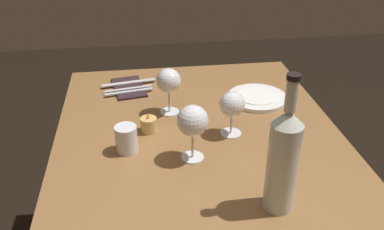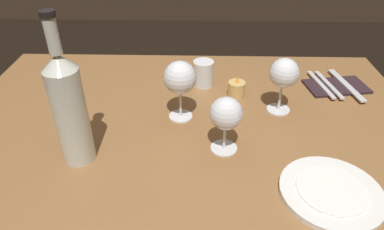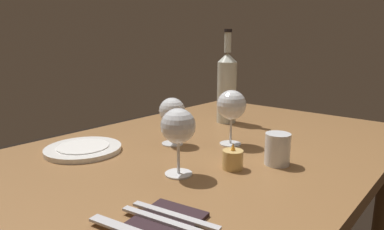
% 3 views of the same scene
% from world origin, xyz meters
% --- Properties ---
extents(dining_table, '(1.30, 0.90, 0.74)m').
position_xyz_m(dining_table, '(0.00, 0.00, 0.65)').
color(dining_table, olive).
rests_on(dining_table, ground).
extents(wine_glass_left, '(0.08, 0.08, 0.15)m').
position_xyz_m(wine_glass_left, '(0.09, -0.10, 0.84)').
color(wine_glass_left, white).
rests_on(wine_glass_left, dining_table).
extents(wine_glass_right, '(0.09, 0.09, 0.17)m').
position_xyz_m(wine_glass_right, '(-0.02, 0.04, 0.86)').
color(wine_glass_right, white).
rests_on(wine_glass_right, dining_table).
extents(wine_glass_centre, '(0.08, 0.08, 0.16)m').
position_xyz_m(wine_glass_centre, '(0.26, 0.08, 0.86)').
color(wine_glass_centre, white).
rests_on(wine_glass_centre, dining_table).
extents(wine_bottle, '(0.07, 0.07, 0.35)m').
position_xyz_m(wine_bottle, '(-0.25, -0.14, 0.88)').
color(wine_bottle, silver).
rests_on(wine_bottle, dining_table).
extents(water_tumbler, '(0.06, 0.06, 0.08)m').
position_xyz_m(water_tumbler, '(0.04, 0.23, 0.78)').
color(water_tumbler, white).
rests_on(water_tumbler, dining_table).
extents(votive_candle, '(0.05, 0.05, 0.07)m').
position_xyz_m(votive_candle, '(0.14, 0.16, 0.76)').
color(votive_candle, '#DBB266').
rests_on(votive_candle, dining_table).
extents(dinner_plate, '(0.22, 0.22, 0.02)m').
position_xyz_m(dinner_plate, '(0.31, -0.25, 0.75)').
color(dinner_plate, white).
rests_on(dinner_plate, dining_table).
extents(folded_napkin, '(0.21, 0.14, 0.01)m').
position_xyz_m(folded_napkin, '(0.47, 0.22, 0.74)').
color(folded_napkin, '#2D1E23').
rests_on(folded_napkin, dining_table).
extents(fork_inner, '(0.04, 0.18, 0.00)m').
position_xyz_m(fork_inner, '(0.44, 0.22, 0.75)').
color(fork_inner, silver).
rests_on(fork_inner, folded_napkin).
extents(fork_outer, '(0.04, 0.18, 0.00)m').
position_xyz_m(fork_outer, '(0.42, 0.22, 0.75)').
color(fork_outer, silver).
rests_on(fork_outer, folded_napkin).
extents(table_knife, '(0.06, 0.21, 0.00)m').
position_xyz_m(table_knife, '(0.50, 0.22, 0.75)').
color(table_knife, silver).
rests_on(table_knife, folded_napkin).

